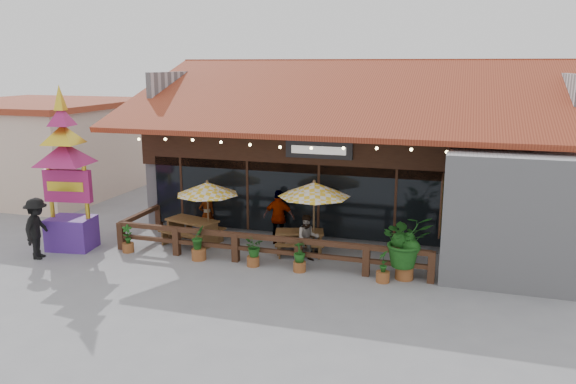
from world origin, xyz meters
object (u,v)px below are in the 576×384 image
(pedestrian, at_px, (37,228))
(picnic_table_right, at_px, (300,238))
(thai_sign_tower, at_px, (65,158))
(tropical_plant, at_px, (406,242))
(umbrella_left, at_px, (207,189))
(picnic_table_left, at_px, (192,227))
(umbrella_right, at_px, (314,190))

(pedestrian, bearing_deg, picnic_table_right, -83.64)
(thai_sign_tower, xyz_separation_m, tropical_plant, (10.64, 0.50, -1.91))
(picnic_table_right, bearing_deg, umbrella_left, -177.79)
(tropical_plant, distance_m, pedestrian, 11.13)
(thai_sign_tower, relative_size, pedestrian, 2.96)
(tropical_plant, relative_size, pedestrian, 1.00)
(picnic_table_left, xyz_separation_m, picnic_table_right, (3.70, 0.13, -0.07))
(umbrella_left, xyz_separation_m, umbrella_right, (3.58, 0.10, 0.18))
(picnic_table_right, xyz_separation_m, tropical_plant, (3.43, -1.27, 0.60))
(thai_sign_tower, bearing_deg, tropical_plant, 2.69)
(umbrella_right, xyz_separation_m, picnic_table_right, (-0.47, 0.02, -1.62))
(picnic_table_right, xyz_separation_m, pedestrian, (-7.58, -2.86, 0.47))
(tropical_plant, bearing_deg, picnic_table_right, 159.71)
(thai_sign_tower, bearing_deg, picnic_table_left, 24.94)
(thai_sign_tower, distance_m, pedestrian, 2.35)
(umbrella_right, distance_m, thai_sign_tower, 7.93)
(tropical_plant, bearing_deg, thai_sign_tower, -177.31)
(umbrella_left, relative_size, pedestrian, 1.16)
(thai_sign_tower, bearing_deg, pedestrian, -108.62)
(umbrella_left, distance_m, pedestrian, 5.34)
(umbrella_left, height_order, picnic_table_right, umbrella_left)
(umbrella_left, relative_size, thai_sign_tower, 0.39)
(picnic_table_right, height_order, tropical_plant, tropical_plant)
(umbrella_right, relative_size, picnic_table_right, 1.56)
(pedestrian, bearing_deg, tropical_plant, -96.09)
(pedestrian, bearing_deg, picnic_table_left, -69.23)
(umbrella_right, relative_size, thai_sign_tower, 0.50)
(umbrella_right, xyz_separation_m, pedestrian, (-8.05, -2.84, -1.15))
(umbrella_left, bearing_deg, tropical_plant, -9.96)
(picnic_table_right, bearing_deg, pedestrian, -159.30)
(picnic_table_right, relative_size, tropical_plant, 0.95)
(picnic_table_right, bearing_deg, picnic_table_left, -177.96)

